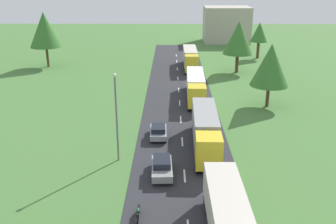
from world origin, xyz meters
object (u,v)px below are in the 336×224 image
(tree_oak, at_px, (238,38))
(tree_pine, at_px, (259,33))
(truck_third, at_px, (196,85))
(motorcycle_courier, at_px, (138,212))
(car_fourth, at_px, (158,131))
(tree_maple, at_px, (270,65))
(truck_fourth, at_px, (190,57))
(car_third, at_px, (162,167))
(lamppost_second, at_px, (116,114))
(distant_building, at_px, (226,24))
(truck_second, at_px, (206,129))
(tree_birch, at_px, (45,30))

(tree_oak, xyz_separation_m, tree_pine, (6.73, 13.14, -0.91))
(truck_third, distance_m, motorcycle_courier, 30.50)
(car_fourth, xyz_separation_m, motorcycle_courier, (-1.06, -15.25, -0.27))
(tree_maple, bearing_deg, truck_fourth, 112.85)
(car_third, bearing_deg, tree_oak, 71.54)
(truck_third, bearing_deg, lamppost_second, -113.83)
(truck_fourth, height_order, tree_maple, tree_maple)
(tree_maple, height_order, distant_building, distant_building)
(truck_second, distance_m, car_third, 7.55)
(tree_birch, bearing_deg, tree_pine, 11.36)
(truck_third, relative_size, car_third, 2.88)
(truck_fourth, distance_m, motorcycle_courier, 49.88)
(truck_fourth, distance_m, car_third, 43.06)
(tree_pine, bearing_deg, truck_third, -117.66)
(car_fourth, relative_size, distant_building, 0.33)
(truck_fourth, height_order, lamppost_second, lamppost_second)
(truck_fourth, relative_size, tree_birch, 1.13)
(car_fourth, bearing_deg, truck_second, -27.54)
(tree_birch, bearing_deg, truck_fourth, -2.37)
(lamppost_second, xyz_separation_m, tree_oak, (17.62, 36.49, 1.56))
(tree_oak, height_order, tree_birch, tree_birch)
(car_third, xyz_separation_m, tree_birch, (-23.66, 43.96, 6.43))
(distant_building, bearing_deg, tree_oak, -94.31)
(car_third, distance_m, car_fourth, 8.60)
(truck_third, bearing_deg, tree_oak, 61.93)
(motorcycle_courier, height_order, tree_pine, tree_pine)
(truck_second, relative_size, tree_oak, 1.30)
(truck_third, xyz_separation_m, tree_pine, (15.48, 29.54, 3.50))
(truck_third, xyz_separation_m, distant_building, (11.37, 51.16, 2.58))
(motorcycle_courier, distance_m, distant_building, 82.97)
(tree_birch, relative_size, distant_building, 0.89)
(car_third, distance_m, distant_building, 76.10)
(truck_fourth, xyz_separation_m, motorcycle_courier, (-6.26, -49.46, -1.62))
(car_fourth, distance_m, tree_birch, 42.73)
(car_fourth, height_order, tree_birch, tree_birch)
(tree_birch, height_order, distant_building, tree_birch)
(car_third, relative_size, car_fourth, 1.10)
(car_fourth, xyz_separation_m, tree_oak, (13.80, 31.00, 5.66))
(truck_fourth, xyz_separation_m, tree_birch, (-28.28, 1.17, 5.14))
(truck_third, relative_size, tree_birch, 1.18)
(truck_second, height_order, tree_maple, tree_maple)
(truck_fourth, height_order, tree_pine, tree_pine)
(motorcycle_courier, height_order, tree_maple, tree_maple)
(truck_third, relative_size, distant_building, 1.05)
(distant_building, bearing_deg, car_third, -102.03)
(tree_maple, xyz_separation_m, distant_building, (1.54, 54.52, -1.24))
(truck_fourth, relative_size, lamppost_second, 1.35)
(tree_oak, bearing_deg, lamppost_second, -115.77)
(truck_second, xyz_separation_m, motorcycle_courier, (-6.10, -12.62, -1.62))
(tree_birch, xyz_separation_m, tree_pine, (43.61, 8.76, -1.74))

